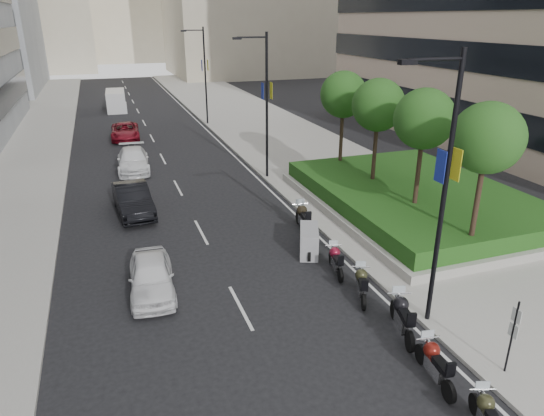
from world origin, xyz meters
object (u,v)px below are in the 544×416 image
lamp_post_0 (442,183)px  lamp_post_2 (203,71)px  parking_sign (513,334)px  lamp_post_1 (264,100)px  delivery_van (116,102)px  car_a (151,276)px  motorcycle_5 (309,241)px  motorcycle_2 (402,316)px  car_b (133,200)px  motorcycle_1 (435,363)px  car_d (125,131)px  motorcycle_4 (336,260)px  car_c (133,160)px  motorcycle_6 (303,218)px  motorcycle_3 (362,284)px

lamp_post_0 → lamp_post_2: bearing=90.0°
lamp_post_2 → parking_sign: bearing=-89.0°
lamp_post_0 → parking_sign: lamp_post_0 is taller
lamp_post_1 → delivery_van: (-7.82, 28.93, -4.04)m
car_a → motorcycle_5: bearing=12.7°
motorcycle_2 → motorcycle_5: 6.43m
car_a → car_b: (-0.01, 8.48, 0.09)m
lamp_post_1 → car_a: bearing=-125.6°
delivery_van → parking_sign: bearing=-77.8°
motorcycle_1 → car_b: bearing=32.3°
lamp_post_1 → motorcycle_2: size_ratio=3.82×
parking_sign → car_d: (-8.46, 34.39, -0.77)m
motorcycle_2 → car_d: 32.33m
motorcycle_1 → motorcycle_4: (0.19, 6.67, -0.04)m
lamp_post_1 → car_c: (-7.89, 4.68, -4.34)m
motorcycle_6 → car_a: size_ratio=0.60×
lamp_post_0 → motorcycle_4: size_ratio=4.41×
lamp_post_0 → lamp_post_2: size_ratio=1.00×
lamp_post_2 → car_d: bearing=-155.2°
motorcycle_5 → car_d: bearing=36.4°
motorcycle_2 → car_b: (-7.48, 13.82, 0.14)m
motorcycle_4 → car_c: (-6.64, 17.47, 0.18)m
lamp_post_1 → lamp_post_2: 18.00m
motorcycle_4 → car_d: size_ratio=0.41×
motorcycle_6 → car_b: (-7.65, 5.05, 0.14)m
motorcycle_1 → motorcycle_4: 6.67m
motorcycle_2 → car_c: bearing=34.6°
delivery_van → car_a: bearing=-88.6°
car_a → car_c: bearing=91.8°
motorcycle_4 → car_c: 18.69m
motorcycle_1 → motorcycle_6: bearing=5.6°
parking_sign → motorcycle_3: 5.56m
motorcycle_1 → motorcycle_3: 4.63m
motorcycle_3 → lamp_post_0: bearing=-128.3°
motorcycle_3 → car_c: car_c is taller
car_d → motorcycle_6: bearing=-70.0°
lamp_post_0 → car_d: size_ratio=1.82×
motorcycle_1 → lamp_post_1: bearing=4.3°
car_b → car_c: bearing=81.2°
car_b → delivery_van: (0.70, 32.33, 0.23)m
motorcycle_2 → motorcycle_6: 8.78m
motorcycle_1 → car_b: 17.55m
lamp_post_0 → motorcycle_1: 5.31m
motorcycle_3 → car_b: car_b is taller
parking_sign → car_c: size_ratio=0.50×
car_b → lamp_post_2: bearing=64.0°
motorcycle_5 → motorcycle_6: (0.72, 2.37, 0.06)m
motorcycle_2 → car_d: bearing=29.3°
lamp_post_1 → parking_sign: bearing=-88.1°
motorcycle_3 → delivery_van: delivery_van is taller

